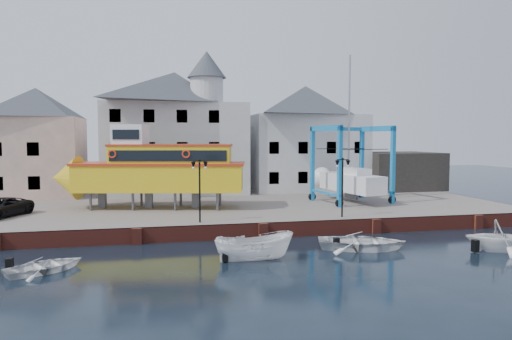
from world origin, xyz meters
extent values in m
plane|color=black|center=(0.00, 0.00, 0.00)|extent=(140.00, 140.00, 0.00)
cube|color=slate|center=(0.00, 11.00, 0.50)|extent=(44.00, 22.00, 1.00)
cube|color=maroon|center=(0.00, 0.12, 0.50)|extent=(44.00, 0.25, 1.00)
cube|color=maroon|center=(-8.00, -0.05, 0.50)|extent=(0.60, 0.36, 1.00)
cube|color=maroon|center=(0.00, -0.05, 0.50)|extent=(0.60, 0.36, 1.00)
cube|color=maroon|center=(8.00, -0.05, 0.50)|extent=(0.60, 0.36, 1.00)
cube|color=maroon|center=(16.00, -0.05, 0.50)|extent=(0.60, 0.36, 1.00)
cube|color=tan|center=(-18.00, 18.00, 4.75)|extent=(8.00, 7.00, 7.50)
pyramid|color=#393E42|center=(-18.00, 18.00, 9.90)|extent=(8.00, 7.00, 2.80)
cube|color=black|center=(-17.50, 14.54, 2.60)|extent=(1.00, 0.08, 1.20)
cube|color=black|center=(-17.50, 14.54, 5.60)|extent=(1.00, 0.08, 1.20)
cube|color=silver|center=(-5.00, 18.50, 5.50)|extent=(14.00, 8.00, 9.00)
pyramid|color=#393E42|center=(-5.00, 18.50, 11.60)|extent=(14.00, 8.00, 3.20)
cube|color=black|center=(-10.50, 14.54, 2.60)|extent=(1.00, 0.08, 1.20)
cube|color=black|center=(-7.50, 14.54, 2.60)|extent=(1.00, 0.08, 1.20)
cube|color=black|center=(-4.50, 14.54, 2.60)|extent=(1.00, 0.08, 1.20)
cube|color=black|center=(-1.50, 14.54, 2.60)|extent=(1.00, 0.08, 1.20)
cube|color=black|center=(-10.50, 14.54, 5.60)|extent=(1.00, 0.08, 1.20)
cube|color=black|center=(-7.50, 14.54, 5.60)|extent=(1.00, 0.08, 1.20)
cube|color=black|center=(-4.50, 14.54, 5.60)|extent=(1.00, 0.08, 1.20)
cube|color=black|center=(-1.50, 14.54, 5.60)|extent=(1.00, 0.08, 1.20)
cube|color=black|center=(-10.50, 14.54, 8.60)|extent=(1.00, 0.08, 1.20)
cube|color=black|center=(-7.50, 14.54, 8.60)|extent=(1.00, 0.08, 1.20)
cube|color=black|center=(-4.50, 14.54, 8.60)|extent=(1.00, 0.08, 1.20)
cube|color=black|center=(-1.50, 14.54, 8.60)|extent=(1.00, 0.08, 1.20)
cylinder|color=silver|center=(-2.00, 16.10, 11.20)|extent=(3.20, 3.20, 2.40)
cone|color=#393E42|center=(-2.00, 16.10, 13.70)|extent=(3.80, 3.80, 2.60)
cube|color=silver|center=(9.00, 19.00, 5.00)|extent=(12.00, 8.00, 8.00)
pyramid|color=#393E42|center=(9.00, 19.00, 10.60)|extent=(12.00, 8.00, 3.20)
cube|color=black|center=(4.50, 15.04, 2.60)|extent=(1.00, 0.08, 1.20)
cube|color=black|center=(7.50, 15.04, 2.60)|extent=(1.00, 0.08, 1.20)
cube|color=black|center=(10.50, 15.04, 2.60)|extent=(1.00, 0.08, 1.20)
cube|color=black|center=(13.50, 15.04, 2.60)|extent=(1.00, 0.08, 1.20)
cube|color=black|center=(4.50, 15.04, 5.60)|extent=(1.00, 0.08, 1.20)
cube|color=black|center=(7.50, 15.04, 5.60)|extent=(1.00, 0.08, 1.20)
cube|color=black|center=(10.50, 15.04, 5.60)|extent=(1.00, 0.08, 1.20)
cube|color=black|center=(13.50, 15.04, 5.60)|extent=(1.00, 0.08, 1.20)
cube|color=black|center=(19.00, 17.00, 3.00)|extent=(8.00, 7.00, 4.00)
cylinder|color=black|center=(-4.00, 1.20, 3.00)|extent=(0.12, 0.12, 4.00)
cube|color=black|center=(-4.00, 1.20, 5.05)|extent=(0.90, 0.06, 0.06)
sphere|color=black|center=(-4.00, 1.20, 5.12)|extent=(0.16, 0.16, 0.16)
cone|color=black|center=(-4.40, 1.20, 4.78)|extent=(0.32, 0.32, 0.45)
sphere|color=white|center=(-4.40, 1.20, 4.60)|extent=(0.18, 0.18, 0.18)
cone|color=black|center=(-3.60, 1.20, 4.78)|extent=(0.32, 0.32, 0.45)
sphere|color=white|center=(-3.60, 1.20, 4.60)|extent=(0.18, 0.18, 0.18)
cylinder|color=black|center=(6.00, 1.20, 3.00)|extent=(0.12, 0.12, 4.00)
cube|color=black|center=(6.00, 1.20, 5.05)|extent=(0.90, 0.06, 0.06)
sphere|color=black|center=(6.00, 1.20, 5.12)|extent=(0.16, 0.16, 0.16)
cone|color=black|center=(5.60, 1.20, 4.78)|extent=(0.32, 0.32, 0.45)
sphere|color=white|center=(5.60, 1.20, 4.60)|extent=(0.18, 0.18, 0.18)
cone|color=black|center=(6.40, 1.20, 4.78)|extent=(0.32, 0.32, 0.45)
sphere|color=white|center=(6.40, 1.20, 4.60)|extent=(0.18, 0.18, 0.18)
cylinder|color=#59595E|center=(-11.81, 7.82, 1.70)|extent=(0.24, 0.24, 1.39)
cylinder|color=#59595E|center=(-11.28, 10.36, 1.70)|extent=(0.24, 0.24, 1.39)
cylinder|color=#59595E|center=(-8.63, 7.15, 1.70)|extent=(0.24, 0.24, 1.39)
cylinder|color=#59595E|center=(-8.10, 9.69, 1.70)|extent=(0.24, 0.24, 1.39)
cylinder|color=#59595E|center=(-5.45, 6.48, 1.70)|extent=(0.24, 0.24, 1.39)
cylinder|color=#59595E|center=(-4.92, 9.03, 1.70)|extent=(0.24, 0.24, 1.39)
cylinder|color=#59595E|center=(-2.27, 5.81, 1.70)|extent=(0.24, 0.24, 1.39)
cylinder|color=#59595E|center=(-1.74, 8.36, 1.70)|extent=(0.24, 0.24, 1.39)
cube|color=#59595E|center=(-11.09, 8.99, 1.70)|extent=(0.64, 0.57, 1.39)
cube|color=#59595E|center=(-7.45, 8.23, 1.70)|extent=(0.64, 0.57, 1.39)
cube|color=#59595E|center=(-3.82, 7.47, 1.70)|extent=(0.64, 0.57, 1.39)
cube|color=yellow|center=(-6.55, 8.04, 3.41)|extent=(13.45, 6.12, 2.04)
cone|color=yellow|center=(-13.91, 9.59, 3.41)|extent=(2.72, 3.87, 3.53)
cube|color=#B93519|center=(-6.55, 8.04, 4.53)|extent=(13.75, 6.33, 0.20)
cube|color=yellow|center=(-5.64, 7.85, 5.18)|extent=(9.73, 5.00, 1.49)
cube|color=black|center=(-5.97, 6.28, 5.22)|extent=(8.73, 1.89, 0.84)
cube|color=black|center=(-5.31, 9.42, 5.22)|extent=(8.73, 1.89, 0.84)
cube|color=#B93519|center=(-5.64, 7.85, 6.00)|extent=(9.94, 5.13, 0.17)
cube|color=white|center=(-8.82, 8.52, 6.77)|extent=(2.86, 2.86, 1.69)
cube|color=black|center=(-9.07, 7.31, 6.84)|extent=(2.00, 0.48, 0.74)
torus|color=#B93519|center=(-10.07, 7.09, 5.36)|extent=(0.66, 0.26, 0.65)
torus|color=#B93519|center=(-4.61, 5.94, 5.36)|extent=(0.66, 0.26, 0.65)
cube|color=#136EB2|center=(7.55, 5.51, 4.28)|extent=(0.39, 0.39, 6.55)
cylinder|color=black|center=(7.55, 5.51, 1.33)|extent=(0.69, 0.36, 0.66)
cube|color=#136EB2|center=(6.70, 9.78, 4.28)|extent=(0.39, 0.39, 6.55)
cylinder|color=black|center=(6.70, 9.78, 1.33)|extent=(0.69, 0.36, 0.66)
cube|color=#136EB2|center=(12.74, 6.54, 4.28)|extent=(0.39, 0.39, 6.55)
cylinder|color=black|center=(12.74, 6.54, 1.33)|extent=(0.69, 0.36, 0.66)
cube|color=#136EB2|center=(11.89, 10.81, 4.28)|extent=(0.39, 0.39, 6.55)
cylinder|color=black|center=(11.89, 10.81, 1.33)|extent=(0.69, 0.36, 0.66)
cube|color=#136EB2|center=(7.13, 7.65, 7.39)|extent=(1.23, 4.65, 0.46)
cube|color=#136EB2|center=(7.13, 7.65, 1.94)|extent=(1.14, 4.64, 0.20)
cube|color=#136EB2|center=(12.31, 8.68, 7.39)|extent=(1.23, 4.65, 0.46)
cube|color=#136EB2|center=(12.31, 8.68, 1.94)|extent=(1.14, 4.64, 0.20)
cube|color=#136EB2|center=(9.30, 10.30, 7.39)|extent=(5.57, 1.42, 0.33)
cube|color=white|center=(9.72, 8.16, 2.68)|extent=(3.48, 7.31, 1.50)
cone|color=white|center=(8.91, 12.25, 2.68)|extent=(2.40, 1.89, 2.15)
cube|color=#59595E|center=(9.72, 8.16, 1.61)|extent=(0.55, 1.70, 0.66)
cube|color=white|center=(9.81, 7.70, 3.71)|extent=(2.02, 3.05, 0.56)
cylinder|color=#99999E|center=(9.63, 8.62, 8.58)|extent=(0.19, 0.19, 10.30)
cube|color=black|center=(10.05, 6.51, 5.62)|extent=(4.94, 1.09, 0.05)
cube|color=black|center=(9.39, 9.82, 5.62)|extent=(4.94, 1.09, 0.05)
imported|color=black|center=(-17.65, 6.14, 1.67)|extent=(3.98, 5.27, 1.33)
imported|color=white|center=(-1.63, -5.20, 0.00)|extent=(4.30, 1.65, 1.66)
imported|color=white|center=(5.11, -4.01, 0.00)|extent=(5.96, 5.01, 1.06)
imported|color=white|center=(12.69, -6.15, 0.00)|extent=(4.60, 4.30, 1.96)
imported|color=white|center=(-12.13, -5.06, 0.00)|extent=(4.53, 4.22, 0.76)
camera|label=1|loc=(-6.46, -28.76, 6.55)|focal=32.00mm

